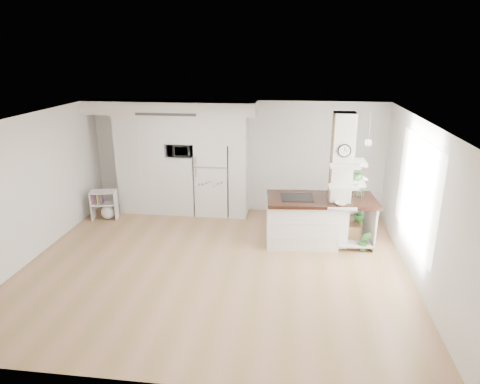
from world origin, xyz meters
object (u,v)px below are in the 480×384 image
at_px(kitchen_island, 307,220).
at_px(bookshelf, 106,207).
at_px(refrigerator, 213,179).
at_px(floor_plant_a, 364,241).

relative_size(kitchen_island, bookshelf, 3.27).
height_order(refrigerator, bookshelf, refrigerator).
bearing_deg(refrigerator, floor_plant_a, -27.29).
xyz_separation_m(kitchen_island, bookshelf, (-4.68, 0.73, -0.20)).
distance_m(refrigerator, kitchen_island, 2.67).
xyz_separation_m(refrigerator, floor_plant_a, (3.34, -1.73, -0.66)).
height_order(kitchen_island, bookshelf, kitchen_island).
distance_m(refrigerator, bookshelf, 2.61).
bearing_deg(kitchen_island, floor_plant_a, -19.34).
xyz_separation_m(bookshelf, floor_plant_a, (5.79, -1.02, -0.08)).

